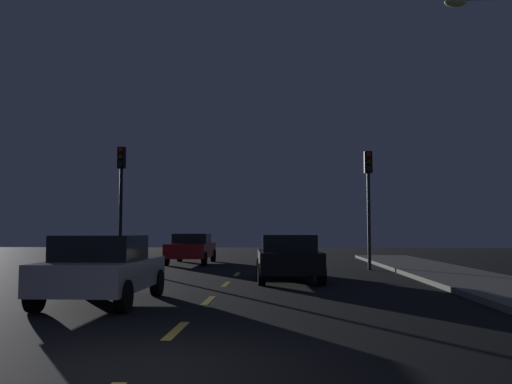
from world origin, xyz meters
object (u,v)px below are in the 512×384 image
Objects in this scene: traffic_signal_left at (121,184)px; car_oncoming_far at (191,248)px; car_stopped_ahead at (288,257)px; car_adjacent_lane at (103,269)px; traffic_signal_right at (369,186)px.

traffic_signal_left is 1.14× the size of car_oncoming_far.
car_adjacent_lane is (-4.12, -5.69, 0.01)m from car_stopped_ahead.
traffic_signal_left is at bearing 144.51° from car_stopped_ahead.
traffic_signal_left reaches higher than car_oncoming_far.
car_stopped_ahead is at bearing -35.49° from traffic_signal_left.
traffic_signal_right is 1.24× the size of car_adjacent_lane.
traffic_signal_left is 11.38m from car_adjacent_lane.
traffic_signal_right is at bearing -27.61° from car_oncoming_far.
traffic_signal_left is at bearing 104.93° from car_adjacent_lane.
traffic_signal_right is at bearing 55.92° from car_stopped_ahead.
traffic_signal_right is 1.13× the size of car_stopped_ahead.
car_oncoming_far is at bearing 116.98° from car_stopped_ahead.
traffic_signal_left is 5.55m from car_oncoming_far.
traffic_signal_right reaches higher than car_stopped_ahead.
car_adjacent_lane is at bearing -75.07° from traffic_signal_left.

